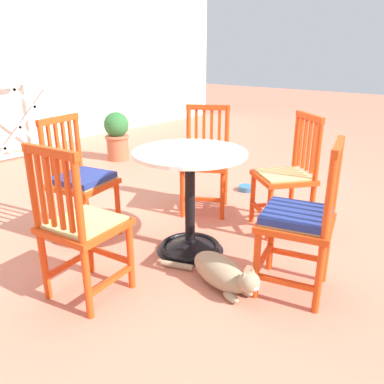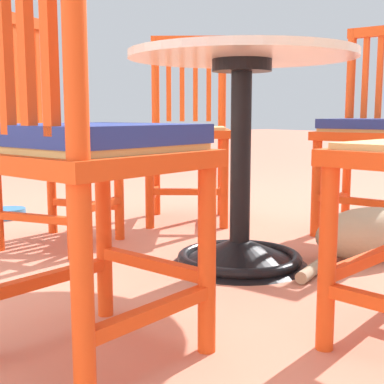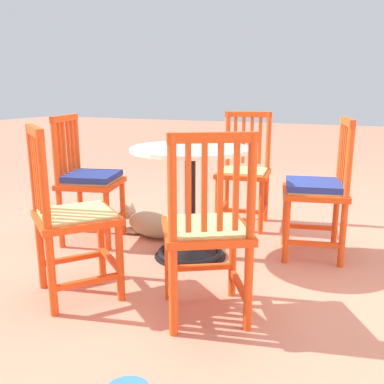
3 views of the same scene
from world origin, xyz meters
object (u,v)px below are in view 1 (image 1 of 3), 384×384
(orange_chair_at_corner, at_px, (80,182))
(terracotta_planter, at_px, (117,135))
(pet_water_bowl, at_px, (247,188))
(cafe_table, at_px, (190,213))
(tabby_cat, at_px, (224,274))
(orange_chair_facing_out, at_px, (81,227))
(orange_chair_tucked_in, at_px, (287,177))
(orange_chair_near_fence, at_px, (300,221))
(orange_chair_by_planter, at_px, (205,163))

(orange_chair_at_corner, height_order, terracotta_planter, orange_chair_at_corner)
(orange_chair_at_corner, height_order, pet_water_bowl, orange_chair_at_corner)
(cafe_table, relative_size, orange_chair_at_corner, 0.83)
(cafe_table, xyz_separation_m, tabby_cat, (-0.23, -0.46, -0.19))
(orange_chair_facing_out, height_order, orange_chair_tucked_in, same)
(orange_chair_tucked_in, relative_size, pet_water_bowl, 5.36)
(orange_chair_tucked_in, distance_m, terracotta_planter, 2.72)
(orange_chair_near_fence, relative_size, orange_chair_tucked_in, 1.00)
(orange_chair_tucked_in, relative_size, terracotta_planter, 1.47)
(cafe_table, bearing_deg, orange_chair_near_fence, -88.06)
(orange_chair_at_corner, bearing_deg, cafe_table, -64.56)
(orange_chair_facing_out, relative_size, terracotta_planter, 1.47)
(orange_chair_by_planter, distance_m, terracotta_planter, 2.03)
(terracotta_planter, bearing_deg, orange_chair_by_planter, -107.54)
(orange_chair_by_planter, bearing_deg, orange_chair_facing_out, -168.98)
(orange_chair_near_fence, xyz_separation_m, tabby_cat, (-0.26, 0.33, -0.35))
(orange_chair_facing_out, xyz_separation_m, terracotta_planter, (2.09, 2.22, -0.11))
(orange_chair_facing_out, xyz_separation_m, orange_chair_tucked_in, (1.56, -0.44, 0.00))
(cafe_table, height_order, orange_chair_near_fence, orange_chair_near_fence)
(cafe_table, distance_m, orange_chair_by_planter, 0.79)
(cafe_table, bearing_deg, orange_chair_by_planter, 30.43)
(orange_chair_near_fence, distance_m, tabby_cat, 0.55)
(tabby_cat, bearing_deg, orange_chair_tucked_in, 7.24)
(orange_chair_near_fence, bearing_deg, terracotta_planter, 68.05)
(cafe_table, distance_m, orange_chair_at_corner, 0.85)
(orange_chair_by_planter, relative_size, tabby_cat, 1.22)
(cafe_table, bearing_deg, orange_chair_at_corner, 115.44)
(orange_chair_by_planter, height_order, orange_chair_at_corner, same)
(orange_chair_by_planter, height_order, pet_water_bowl, orange_chair_by_planter)
(orange_chair_tucked_in, bearing_deg, pet_water_bowl, 50.60)
(orange_chair_at_corner, height_order, orange_chair_facing_out, same)
(orange_chair_at_corner, bearing_deg, orange_chair_by_planter, -18.99)
(terracotta_planter, bearing_deg, orange_chair_near_fence, -111.95)
(orange_chair_near_fence, height_order, terracotta_planter, orange_chair_near_fence)
(orange_chair_facing_out, xyz_separation_m, tabby_cat, (0.57, -0.57, -0.34))
(orange_chair_facing_out, xyz_separation_m, pet_water_bowl, (2.14, 0.26, -0.41))
(cafe_table, relative_size, tabby_cat, 1.02)
(cafe_table, relative_size, orange_chair_facing_out, 0.83)
(orange_chair_by_planter, xyz_separation_m, terracotta_planter, (0.61, 1.94, -0.11))
(tabby_cat, bearing_deg, orange_chair_near_fence, -51.72)
(terracotta_planter, relative_size, pet_water_bowl, 3.65)
(pet_water_bowl, bearing_deg, cafe_table, -164.50)
(orange_chair_near_fence, distance_m, terracotta_planter, 3.37)
(cafe_table, xyz_separation_m, pet_water_bowl, (1.34, 0.37, -0.26))
(tabby_cat, xyz_separation_m, terracotta_planter, (1.52, 2.79, 0.23))
(orange_chair_at_corner, distance_m, pet_water_bowl, 1.79)
(orange_chair_at_corner, xyz_separation_m, terracotta_planter, (1.64, 1.58, -0.12))
(cafe_table, height_order, orange_chair_facing_out, orange_chair_facing_out)
(orange_chair_near_fence, bearing_deg, orange_chair_at_corner, 103.98)
(orange_chair_near_fence, xyz_separation_m, orange_chair_tucked_in, (0.73, 0.46, -0.01))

